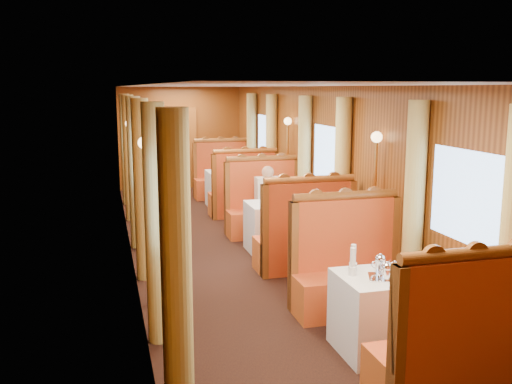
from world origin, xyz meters
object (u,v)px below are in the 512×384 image
object	(u,v)px
banquette_far_fwd	(244,195)
rose_vase_mid	(280,191)
table_far	(232,188)
tea_tray	(387,278)
table_near	(393,312)
fruit_plate	(434,275)
teapot_back	(380,266)
banquette_mid_fwd	(304,241)
passenger	(268,194)
table_mid	(282,227)
rose_vase_far	(230,163)
banquette_near_aft	(349,274)
banquette_far_aft	(223,179)
steward	(174,195)
teapot_right	(394,272)
banquette_mid_aft	(264,210)
banquette_near_fwd	(456,355)
teapot_left	(386,274)

from	to	relation	value
banquette_far_fwd	rose_vase_mid	size ratio (longest dim) A/B	3.72
table_far	tea_tray	bearing A→B (deg)	-90.96
table_near	fruit_plate	bearing A→B (deg)	-24.18
fruit_plate	teapot_back	bearing A→B (deg)	151.38
banquette_mid_fwd	passenger	distance (m)	1.80
table_mid	rose_vase_far	bearing A→B (deg)	90.56
banquette_near_aft	teapot_back	bearing A→B (deg)	-96.76
banquette_mid_fwd	banquette_far_fwd	size ratio (longest dim) A/B	1.00
table_mid	rose_vase_mid	bearing A→B (deg)	130.54
table_near	banquette_far_aft	xyz separation A→B (m)	(0.00, 8.01, 0.05)
banquette_far_fwd	banquette_far_aft	world-z (taller)	same
steward	teapot_right	bearing A→B (deg)	31.04
banquette_mid_aft	rose_vase_far	bearing A→B (deg)	90.80
rose_vase_mid	banquette_far_fwd	bearing A→B (deg)	89.37
banquette_near_aft	table_far	bearing A→B (deg)	90.00
banquette_mid_aft	fruit_plate	distance (m)	4.68
banquette_near_aft	table_mid	world-z (taller)	banquette_near_aft
table_near	banquette_mid_fwd	world-z (taller)	banquette_mid_fwd
banquette_mid_fwd	table_far	distance (m)	4.51
table_mid	table_far	size ratio (longest dim) A/B	1.00
banquette_mid_aft	teapot_back	size ratio (longest dim) A/B	7.92
banquette_near_aft	banquette_near_fwd	bearing A→B (deg)	-90.00
banquette_near_aft	banquette_far_fwd	xyz separation A→B (m)	(0.00, 4.97, 0.00)
table_near	teapot_left	distance (m)	0.48
banquette_near_fwd	rose_vase_far	world-z (taller)	banquette_near_fwd
steward	passenger	bearing A→B (deg)	116.03
teapot_left	banquette_mid_fwd	bearing A→B (deg)	80.85
banquette_near_fwd	banquette_mid_aft	world-z (taller)	same
banquette_mid_aft	teapot_left	bearing A→B (deg)	-91.92
rose_vase_mid	table_far	bearing A→B (deg)	89.56
table_near	steward	distance (m)	4.14
banquette_mid_aft	banquette_far_aft	distance (m)	3.50
table_far	rose_vase_mid	bearing A→B (deg)	-90.44
banquette_mid_fwd	table_near	bearing A→B (deg)	-90.00
table_far	rose_vase_far	size ratio (longest dim) A/B	2.92
table_mid	steward	xyz separation A→B (m)	(-1.60, 0.28, 0.52)
fruit_plate	steward	size ratio (longest dim) A/B	0.11
banquette_far_fwd	rose_vase_mid	distance (m)	2.51
banquette_near_fwd	table_far	size ratio (longest dim) A/B	1.28
rose_vase_far	tea_tray	bearing A→B (deg)	-90.69
banquette_far_fwd	teapot_right	size ratio (longest dim) A/B	8.96
banquette_near_fwd	tea_tray	world-z (taller)	banquette_near_fwd
banquette_near_aft	teapot_back	world-z (taller)	banquette_near_aft
table_mid	teapot_back	world-z (taller)	teapot_back
banquette_far_fwd	teapot_back	xyz separation A→B (m)	(-0.11, -5.90, 0.40)
teapot_right	fruit_plate	xyz separation A→B (m)	(0.38, -0.05, -0.04)
banquette_near_fwd	rose_vase_mid	world-z (taller)	banquette_near_fwd
teapot_left	banquette_near_fwd	bearing A→B (deg)	-85.78
banquette_near_aft	rose_vase_far	xyz separation A→B (m)	(-0.03, 5.98, 0.50)
banquette_mid_aft	teapot_left	distance (m)	4.66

